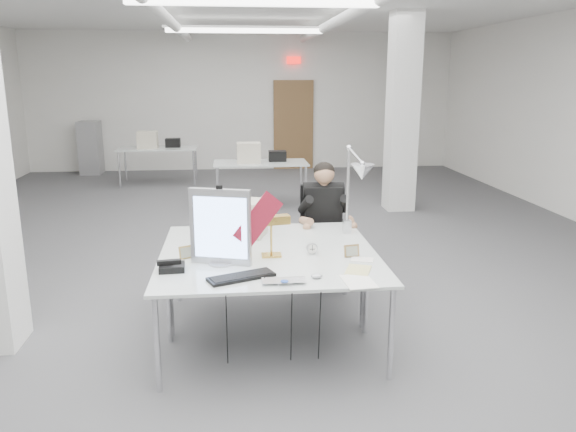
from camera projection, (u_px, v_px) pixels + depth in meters
name	position (u px, v px, depth m)	size (l,w,h in m)	color
room_shell	(258.00, 119.00, 6.60)	(10.04, 14.04, 3.24)	#48484B
desk_main	(272.00, 271.00, 4.29)	(1.80, 0.90, 0.03)	silver
desk_second	(265.00, 238.00, 5.16)	(1.80, 0.90, 0.03)	silver
bg_desk_a	(261.00, 163.00, 9.62)	(1.60, 0.80, 0.03)	silver
bg_desk_b	(158.00, 148.00, 11.55)	(1.60, 0.80, 0.03)	silver
filing_cabinet	(91.00, 148.00, 12.82)	(0.45, 0.55, 1.20)	gray
office_chair	(322.00, 238.00, 5.94)	(0.51, 0.51, 1.05)	black
seated_person	(324.00, 204.00, 5.80)	(0.43, 0.53, 0.80)	black
monitor	(220.00, 227.00, 4.34)	(0.49, 0.05, 0.60)	#A8A8AC
pennant	(258.00, 220.00, 4.32)	(0.43, 0.01, 0.18)	maroon
keyboard	(241.00, 277.00, 4.09)	(0.49, 0.16, 0.02)	black
laptop	(284.00, 284.00, 3.96)	(0.31, 0.20, 0.02)	#B9B9BE
mouse	(317.00, 276.00, 4.09)	(0.09, 0.06, 0.03)	#ADADB2
bankers_lamp	(271.00, 234.00, 4.56)	(0.33, 0.13, 0.38)	#B67739
desk_phone	(172.00, 267.00, 4.26)	(0.19, 0.17, 0.05)	black
picture_frame_left	(187.00, 252.00, 4.54)	(0.13, 0.01, 0.11)	tan
picture_frame_right	(352.00, 251.00, 4.58)	(0.13, 0.01, 0.10)	olive
desk_clock	(312.00, 248.00, 4.65)	(0.09, 0.09, 0.03)	#A9A8AD
paper_stack_a	(359.00, 281.00, 4.03)	(0.21, 0.30, 0.01)	white
paper_stack_b	(358.00, 270.00, 4.26)	(0.18, 0.24, 0.01)	#D1C97D
paper_stack_c	(362.00, 260.00, 4.51)	(0.18, 0.12, 0.01)	silver
beige_monitor	(245.00, 218.00, 5.17)	(0.35, 0.33, 0.33)	#BAB49A
architect_lamp	(354.00, 191.00, 4.95)	(0.24, 0.70, 0.90)	silver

